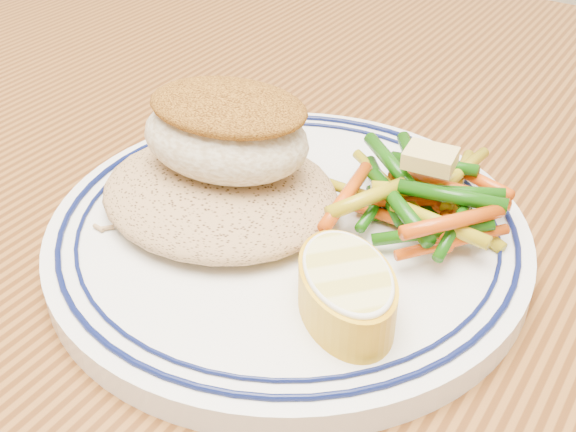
{
  "coord_description": "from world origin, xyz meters",
  "views": [
    {
      "loc": [
        0.21,
        -0.27,
        0.99
      ],
      "look_at": [
        0.05,
        -0.02,
        0.77
      ],
      "focal_mm": 45.0,
      "sensor_mm": 36.0,
      "label": 1
    }
  ],
  "objects_px": {
    "dining_table": "(241,326)",
    "plate": "(288,232)",
    "rice_pilaf": "(219,188)",
    "fish_fillet": "(226,130)",
    "vegetable_pile": "(423,197)",
    "lemon_wedge": "(346,289)"
  },
  "relations": [
    {
      "from": "dining_table",
      "to": "vegetable_pile",
      "type": "bearing_deg",
      "value": 13.9
    },
    {
      "from": "dining_table",
      "to": "lemon_wedge",
      "type": "bearing_deg",
      "value": -29.0
    },
    {
      "from": "plate",
      "to": "vegetable_pile",
      "type": "bearing_deg",
      "value": 35.96
    },
    {
      "from": "plate",
      "to": "rice_pilaf",
      "type": "relative_size",
      "value": 1.92
    },
    {
      "from": "rice_pilaf",
      "to": "fish_fillet",
      "type": "relative_size",
      "value": 1.31
    },
    {
      "from": "plate",
      "to": "dining_table",
      "type": "bearing_deg",
      "value": 161.64
    },
    {
      "from": "plate",
      "to": "rice_pilaf",
      "type": "xyz_separation_m",
      "value": [
        -0.04,
        -0.01,
        0.02
      ]
    },
    {
      "from": "rice_pilaf",
      "to": "vegetable_pile",
      "type": "bearing_deg",
      "value": 26.91
    },
    {
      "from": "dining_table",
      "to": "rice_pilaf",
      "type": "distance_m",
      "value": 0.13
    },
    {
      "from": "vegetable_pile",
      "to": "lemon_wedge",
      "type": "bearing_deg",
      "value": -88.95
    },
    {
      "from": "dining_table",
      "to": "fish_fillet",
      "type": "bearing_deg",
      "value": -63.47
    },
    {
      "from": "plate",
      "to": "rice_pilaf",
      "type": "distance_m",
      "value": 0.04
    },
    {
      "from": "rice_pilaf",
      "to": "fish_fillet",
      "type": "distance_m",
      "value": 0.03
    },
    {
      "from": "vegetable_pile",
      "to": "lemon_wedge",
      "type": "distance_m",
      "value": 0.08
    },
    {
      "from": "plate",
      "to": "lemon_wedge",
      "type": "xyz_separation_m",
      "value": [
        0.06,
        -0.04,
        0.02
      ]
    },
    {
      "from": "lemon_wedge",
      "to": "rice_pilaf",
      "type": "bearing_deg",
      "value": 159.96
    },
    {
      "from": "plate",
      "to": "fish_fillet",
      "type": "height_order",
      "value": "fish_fillet"
    },
    {
      "from": "dining_table",
      "to": "vegetable_pile",
      "type": "distance_m",
      "value": 0.17
    },
    {
      "from": "dining_table",
      "to": "rice_pilaf",
      "type": "height_order",
      "value": "rice_pilaf"
    },
    {
      "from": "dining_table",
      "to": "plate",
      "type": "relative_size",
      "value": 5.97
    },
    {
      "from": "dining_table",
      "to": "plate",
      "type": "bearing_deg",
      "value": -18.36
    },
    {
      "from": "plate",
      "to": "fish_fillet",
      "type": "bearing_deg",
      "value": 174.38
    }
  ]
}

